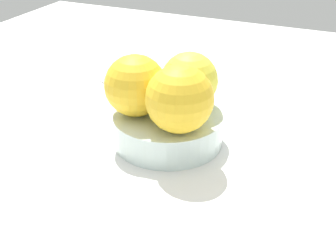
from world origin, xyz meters
TOP-DOWN VIEW (x-y plane):
  - ground_plane at (0.00, 0.00)cm, footprint 110.00×110.00cm
  - fruit_bowl at (0.00, 0.00)cm, footprint 13.07×13.07cm
  - orange_in_bowl_0 at (-1.15, 3.62)cm, footprint 7.26×7.26cm
  - orange_in_bowl_1 at (-2.75, -2.58)cm, footprint 7.54×7.54cm
  - orange_in_bowl_2 at (3.22, -1.36)cm, footprint 6.89×6.89cm
  - side_plate at (19.41, 13.48)cm, footprint 15.35×15.35cm

SIDE VIEW (x-z plane):
  - ground_plane at x=0.00cm, z-range -2.00..0.00cm
  - side_plate at x=19.41cm, z-range 0.00..0.80cm
  - fruit_bowl at x=0.00cm, z-range -0.10..3.53cm
  - orange_in_bowl_2 at x=3.22cm, z-range 3.62..10.51cm
  - orange_in_bowl_0 at x=-1.15cm, z-range 3.62..10.89cm
  - orange_in_bowl_1 at x=-2.75cm, z-range 3.62..11.17cm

